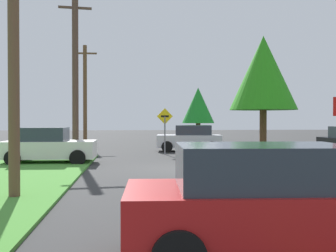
{
  "coord_description": "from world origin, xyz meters",
  "views": [
    {
      "loc": [
        -2.26,
        -16.14,
        1.97
      ],
      "look_at": [
        -0.54,
        2.17,
        1.68
      ],
      "focal_mm": 43.44,
      "sensor_mm": 36.0,
      "label": 1
    }
  ],
  "objects_px": {
    "utility_pole_far": "(85,94)",
    "parked_car_near_building": "(48,146)",
    "direction_sign": "(165,126)",
    "pine_tree_center": "(263,73)",
    "utility_pole_mid": "(75,74)",
    "utility_pole_near": "(13,25)",
    "car_behind_on_main_road": "(274,203)",
    "oak_tree_left": "(198,106)",
    "car_approaching_junction": "(190,138)"
  },
  "relations": [
    {
      "from": "oak_tree_left",
      "to": "car_behind_on_main_road",
      "type": "bearing_deg",
      "value": -97.62
    },
    {
      "from": "direction_sign",
      "to": "pine_tree_center",
      "type": "bearing_deg",
      "value": 27.47
    },
    {
      "from": "car_behind_on_main_road",
      "to": "oak_tree_left",
      "type": "bearing_deg",
      "value": 85.32
    },
    {
      "from": "utility_pole_far",
      "to": "oak_tree_left",
      "type": "relative_size",
      "value": 1.58
    },
    {
      "from": "parked_car_near_building",
      "to": "utility_pole_far",
      "type": "height_order",
      "value": "utility_pole_far"
    },
    {
      "from": "utility_pole_near",
      "to": "utility_pole_mid",
      "type": "relative_size",
      "value": 0.94
    },
    {
      "from": "car_approaching_junction",
      "to": "utility_pole_far",
      "type": "xyz_separation_m",
      "value": [
        -7.12,
        6.36,
        3.13
      ]
    },
    {
      "from": "utility_pole_far",
      "to": "parked_car_near_building",
      "type": "bearing_deg",
      "value": -91.15
    },
    {
      "from": "direction_sign",
      "to": "car_approaching_junction",
      "type": "bearing_deg",
      "value": 52.24
    },
    {
      "from": "utility_pole_mid",
      "to": "utility_pole_far",
      "type": "distance_m",
      "value": 8.56
    },
    {
      "from": "utility_pole_near",
      "to": "pine_tree_center",
      "type": "relative_size",
      "value": 1.1
    },
    {
      "from": "parked_car_near_building",
      "to": "pine_tree_center",
      "type": "relative_size",
      "value": 0.53
    },
    {
      "from": "direction_sign",
      "to": "oak_tree_left",
      "type": "xyz_separation_m",
      "value": [
        4.1,
        13.0,
        1.59
      ]
    },
    {
      "from": "car_approaching_junction",
      "to": "direction_sign",
      "type": "xyz_separation_m",
      "value": [
        -1.77,
        -2.28,
        0.82
      ]
    },
    {
      "from": "parked_car_near_building",
      "to": "direction_sign",
      "type": "distance_m",
      "value": 7.05
    },
    {
      "from": "parked_car_near_building",
      "to": "utility_pole_mid",
      "type": "distance_m",
      "value": 5.71
    },
    {
      "from": "direction_sign",
      "to": "pine_tree_center",
      "type": "relative_size",
      "value": 0.35
    },
    {
      "from": "pine_tree_center",
      "to": "car_behind_on_main_road",
      "type": "bearing_deg",
      "value": -108.18
    },
    {
      "from": "pine_tree_center",
      "to": "car_approaching_junction",
      "type": "bearing_deg",
      "value": -165.8
    },
    {
      "from": "car_behind_on_main_road",
      "to": "oak_tree_left",
      "type": "height_order",
      "value": "oak_tree_left"
    },
    {
      "from": "utility_pole_near",
      "to": "direction_sign",
      "type": "distance_m",
      "value": 13.58
    },
    {
      "from": "car_approaching_junction",
      "to": "oak_tree_left",
      "type": "xyz_separation_m",
      "value": [
        2.33,
        10.72,
        2.41
      ]
    },
    {
      "from": "oak_tree_left",
      "to": "parked_car_near_building",
      "type": "bearing_deg",
      "value": -119.47
    },
    {
      "from": "utility_pole_mid",
      "to": "oak_tree_left",
      "type": "xyz_separation_m",
      "value": [
        9.06,
        12.89,
        -1.3
      ]
    },
    {
      "from": "utility_pole_mid",
      "to": "oak_tree_left",
      "type": "height_order",
      "value": "utility_pole_mid"
    },
    {
      "from": "utility_pole_near",
      "to": "utility_pole_mid",
      "type": "bearing_deg",
      "value": 90.72
    },
    {
      "from": "car_behind_on_main_road",
      "to": "utility_pole_far",
      "type": "xyz_separation_m",
      "value": [
        -5.41,
        25.85,
        3.13
      ]
    },
    {
      "from": "utility_pole_mid",
      "to": "utility_pole_far",
      "type": "height_order",
      "value": "utility_pole_mid"
    },
    {
      "from": "utility_pole_mid",
      "to": "pine_tree_center",
      "type": "height_order",
      "value": "utility_pole_mid"
    },
    {
      "from": "utility_pole_mid",
      "to": "direction_sign",
      "type": "distance_m",
      "value": 5.74
    },
    {
      "from": "utility_pole_mid",
      "to": "pine_tree_center",
      "type": "xyz_separation_m",
      "value": [
        11.84,
        3.46,
        0.55
      ]
    },
    {
      "from": "car_behind_on_main_road",
      "to": "oak_tree_left",
      "type": "distance_m",
      "value": 30.58
    },
    {
      "from": "utility_pole_mid",
      "to": "car_approaching_junction",
      "type": "bearing_deg",
      "value": 17.86
    },
    {
      "from": "utility_pole_near",
      "to": "direction_sign",
      "type": "relative_size",
      "value": 3.18
    },
    {
      "from": "parked_car_near_building",
      "to": "utility_pole_near",
      "type": "distance_m",
      "value": 8.98
    },
    {
      "from": "car_behind_on_main_road",
      "to": "direction_sign",
      "type": "relative_size",
      "value": 1.67
    },
    {
      "from": "car_approaching_junction",
      "to": "utility_pole_far",
      "type": "relative_size",
      "value": 0.54
    },
    {
      "from": "car_approaching_junction",
      "to": "utility_pole_near",
      "type": "relative_size",
      "value": 0.5
    },
    {
      "from": "utility_pole_far",
      "to": "pine_tree_center",
      "type": "distance_m",
      "value": 13.29
    },
    {
      "from": "parked_car_near_building",
      "to": "utility_pole_near",
      "type": "relative_size",
      "value": 0.49
    },
    {
      "from": "utility_pole_mid",
      "to": "oak_tree_left",
      "type": "bearing_deg",
      "value": 54.91
    },
    {
      "from": "car_behind_on_main_road",
      "to": "pine_tree_center",
      "type": "bearing_deg",
      "value": 74.76
    },
    {
      "from": "parked_car_near_building",
      "to": "direction_sign",
      "type": "bearing_deg",
      "value": 38.07
    },
    {
      "from": "parked_car_near_building",
      "to": "direction_sign",
      "type": "relative_size",
      "value": 1.54
    },
    {
      "from": "utility_pole_far",
      "to": "direction_sign",
      "type": "bearing_deg",
      "value": -58.23
    },
    {
      "from": "car_behind_on_main_road",
      "to": "car_approaching_junction",
      "type": "bearing_deg",
      "value": 87.91
    },
    {
      "from": "car_approaching_junction",
      "to": "direction_sign",
      "type": "bearing_deg",
      "value": 58.45
    },
    {
      "from": "utility_pole_near",
      "to": "direction_sign",
      "type": "bearing_deg",
      "value": 68.86
    },
    {
      "from": "car_behind_on_main_road",
      "to": "pine_tree_center",
      "type": "xyz_separation_m",
      "value": [
        6.83,
        20.79,
        4.26
      ]
    },
    {
      "from": "utility_pole_far",
      "to": "direction_sign",
      "type": "xyz_separation_m",
      "value": [
        5.35,
        -8.65,
        -2.31
      ]
    }
  ]
}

